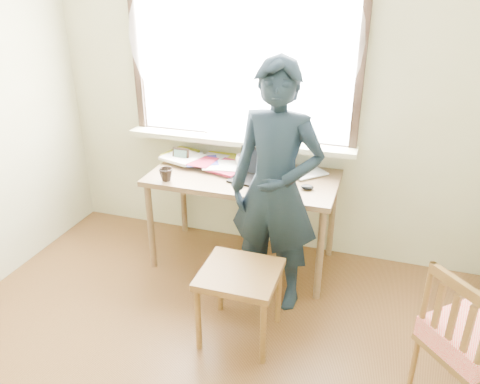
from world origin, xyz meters
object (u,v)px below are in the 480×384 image
(laptop, at_px, (255,172))
(person, at_px, (276,190))
(desk, at_px, (243,185))
(work_chair, at_px, (240,281))
(mug_white, at_px, (244,161))
(side_chair, at_px, (468,341))
(mug_dark, at_px, (166,175))

(laptop, bearing_deg, person, -55.02)
(desk, relative_size, work_chair, 2.90)
(mug_white, height_order, work_chair, mug_white)
(laptop, xyz_separation_m, mug_white, (-0.14, 0.19, 0.00))
(mug_white, height_order, person, person)
(desk, xyz_separation_m, side_chair, (1.51, -1.00, -0.23))
(desk, relative_size, side_chair, 1.64)
(desk, bearing_deg, laptop, -19.18)
(desk, bearing_deg, person, -48.03)
(laptop, height_order, mug_white, laptop)
(mug_white, xyz_separation_m, side_chair, (1.56, -1.15, -0.36))
(laptop, height_order, side_chair, laptop)
(mug_dark, distance_m, work_chair, 1.02)
(work_chair, height_order, person, person)
(mug_dark, xyz_separation_m, person, (0.85, -0.11, 0.05))
(desk, distance_m, person, 0.54)
(work_chair, bearing_deg, laptop, 100.12)
(work_chair, height_order, side_chair, side_chair)
(laptop, bearing_deg, mug_dark, -159.28)
(laptop, height_order, person, person)
(work_chair, distance_m, side_chair, 1.28)
(person, bearing_deg, desk, 138.03)
(desk, relative_size, laptop, 4.04)
(side_chair, bearing_deg, desk, 146.47)
(mug_dark, xyz_separation_m, work_chair, (0.75, -0.56, -0.39))
(mug_white, distance_m, person, 0.66)
(desk, distance_m, mug_white, 0.20)
(laptop, bearing_deg, mug_white, 127.49)
(mug_dark, xyz_separation_m, side_chair, (2.02, -0.74, -0.35))
(mug_dark, bearing_deg, desk, 27.53)
(mug_white, bearing_deg, mug_dark, -138.15)
(mug_dark, height_order, side_chair, side_chair)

